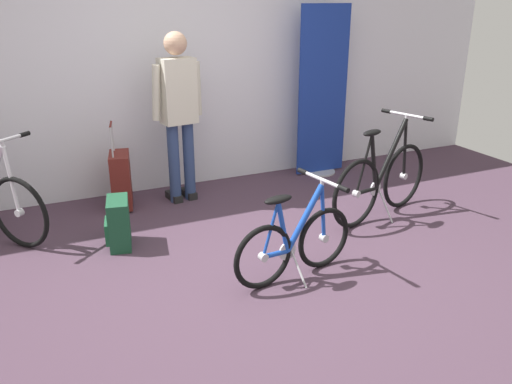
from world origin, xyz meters
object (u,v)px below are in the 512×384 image
at_px(visitor_near_wall, 179,108).
at_px(rolling_suitcase, 121,180).
at_px(folding_bike_foreground, 295,241).
at_px(floor_banner_stand, 323,101).
at_px(display_bike_left, 381,180).
at_px(backpack_on_floor, 118,223).

height_order(visitor_near_wall, rolling_suitcase, visitor_near_wall).
bearing_deg(folding_bike_foreground, visitor_near_wall, 99.04).
relative_size(floor_banner_stand, display_bike_left, 1.43).
relative_size(folding_bike_foreground, rolling_suitcase, 1.22).
height_order(folding_bike_foreground, rolling_suitcase, rolling_suitcase).
bearing_deg(visitor_near_wall, display_bike_left, -36.82).
distance_m(rolling_suitcase, backpack_on_floor, 0.85).
bearing_deg(floor_banner_stand, backpack_on_floor, -158.82).
relative_size(visitor_near_wall, backpack_on_floor, 4.02).
bearing_deg(rolling_suitcase, visitor_near_wall, -4.91).
height_order(display_bike_left, rolling_suitcase, display_bike_left).
xyz_separation_m(floor_banner_stand, display_bike_left, (-0.16, -1.33, -0.48)).
distance_m(floor_banner_stand, visitor_near_wall, 1.70).
bearing_deg(display_bike_left, visitor_near_wall, 143.18).
height_order(floor_banner_stand, visitor_near_wall, floor_banner_stand).
distance_m(floor_banner_stand, rolling_suitcase, 2.35).
bearing_deg(rolling_suitcase, display_bike_left, -29.49).
relative_size(folding_bike_foreground, display_bike_left, 0.79).
xyz_separation_m(floor_banner_stand, rolling_suitcase, (-2.28, -0.13, -0.55)).
relative_size(rolling_suitcase, backpack_on_floor, 2.05).
relative_size(floor_banner_stand, backpack_on_floor, 4.58).
xyz_separation_m(folding_bike_foreground, rolling_suitcase, (-0.87, 1.86, -0.00)).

